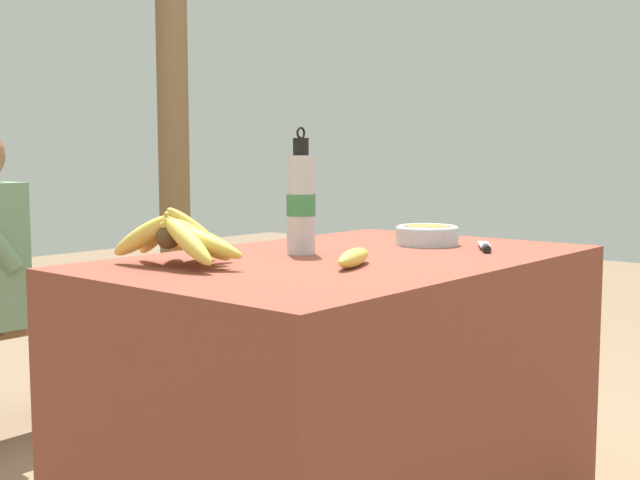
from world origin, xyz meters
TOP-DOWN VIEW (x-y plane):
  - market_counter at (0.00, 0.00)m, footprint 1.26×0.81m
  - banana_bunch_ripe at (-0.39, 0.17)m, footprint 0.23×0.35m
  - serving_bowl at (0.34, -0.02)m, footprint 0.17×0.17m
  - water_bottle at (-0.04, 0.12)m, footprint 0.07×0.07m
  - loose_banana_front at (-0.14, -0.13)m, footprint 0.19×0.11m
  - knife at (0.32, -0.21)m, footprint 0.18×0.12m
  - wooden_bench at (-0.07, 1.35)m, footprint 1.83×0.32m
  - banana_bunch_green at (0.46, 1.35)m, footprint 0.18×0.31m
  - support_post_far at (0.91, 1.76)m, footprint 0.15×0.15m

SIDE VIEW (x-z plane):
  - wooden_bench at x=-0.07m, z-range 0.15..0.59m
  - market_counter at x=0.00m, z-range 0.00..0.74m
  - banana_bunch_green at x=0.46m, z-range 0.43..0.56m
  - knife at x=0.32m, z-range 0.74..0.76m
  - loose_banana_front at x=-0.14m, z-range 0.74..0.79m
  - serving_bowl at x=0.34m, z-range 0.75..0.80m
  - banana_bunch_ripe at x=-0.39m, z-range 0.74..0.89m
  - water_bottle at x=-0.04m, z-range 0.72..1.04m
  - support_post_far at x=0.91m, z-range 0.00..2.70m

